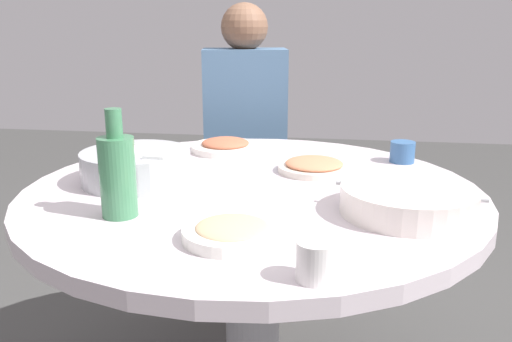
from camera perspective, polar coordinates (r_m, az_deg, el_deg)
name	(u,v)px	position (r m, az deg, el deg)	size (l,w,h in m)	color
round_dining_table	(253,238)	(1.43, -0.37, -7.20)	(1.18, 1.18, 0.73)	#99999E
rice_bowl	(136,166)	(1.44, -12.78, 0.54)	(0.29, 0.29, 0.09)	#B2B5BA
soup_bowl	(408,201)	(1.23, 16.02, -3.12)	(0.32, 0.30, 0.06)	white
dish_tofu_braise	(225,146)	(1.76, -3.31, 2.73)	(0.23, 0.23, 0.04)	white
dish_noodles	(232,231)	(1.05, -2.58, -6.49)	(0.20, 0.20, 0.04)	white
dish_shrimp	(314,166)	(1.52, 6.27, 0.56)	(0.21, 0.21, 0.04)	silver
green_bottle	(118,174)	(1.19, -14.68, -0.29)	(0.08, 0.08, 0.24)	#408056
tea_cup_near	(402,152)	(1.67, 15.49, 1.99)	(0.07, 0.07, 0.06)	#356095
tea_cup_far	(315,261)	(0.89, 6.39, -9.60)	(0.06, 0.06, 0.07)	silver
stool_for_diner_left	(246,234)	(2.38, -1.12, -6.82)	(0.37, 0.37, 0.46)	brown
diner_left	(245,113)	(2.23, -1.19, 6.29)	(0.38, 0.39, 0.76)	#2D333D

